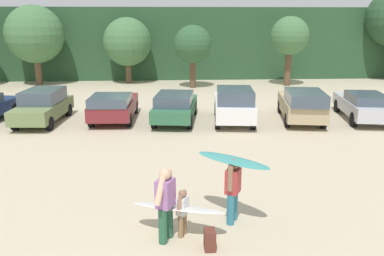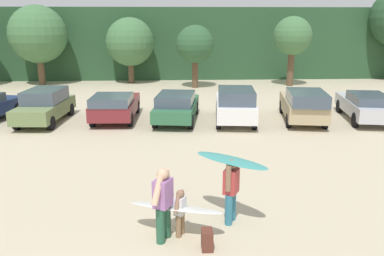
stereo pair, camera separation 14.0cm
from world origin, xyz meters
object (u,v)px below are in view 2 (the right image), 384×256
object	(u,v)px
parked_car_olive_green	(45,105)
person_child	(180,210)
person_adult	(231,187)
backpack_dropped	(207,240)
parked_car_tan	(304,104)
parked_car_forest_green	(177,106)
person_companion	(163,200)
parked_car_silver	(365,105)
surfboard_white	(176,208)
parked_car_white	(235,104)
parked_car_maroon	(115,105)
surfboard_teal	(231,160)

from	to	relation	value
parked_car_olive_green	person_child	distance (m)	12.72
person_adult	backpack_dropped	size ratio (longest dim) A/B	3.60
person_child	parked_car_tan	bearing A→B (deg)	-94.01
parked_car_forest_green	person_companion	xyz separation A→B (m)	(-0.44, -10.99, 0.20)
person_child	backpack_dropped	size ratio (longest dim) A/B	2.49
parked_car_forest_green	parked_car_silver	xyz separation A→B (m)	(9.25, -0.29, -0.01)
parked_car_silver	person_child	xyz separation A→B (m)	(-9.31, -10.53, -0.13)
surfboard_white	person_adult	bearing A→B (deg)	-141.05
parked_car_white	person_companion	world-z (taller)	person_companion
parked_car_olive_green	parked_car_maroon	size ratio (longest dim) A/B	1.03
parked_car_maroon	parked_car_forest_green	size ratio (longest dim) A/B	0.91
person_adult	parked_car_silver	bearing A→B (deg)	-102.24
parked_car_olive_green	person_companion	bearing A→B (deg)	-148.47
parked_car_olive_green	parked_car_forest_green	size ratio (longest dim) A/B	0.94
parked_car_white	surfboard_teal	xyz separation A→B (m)	(-1.66, -9.82, 0.68)
parked_car_tan	backpack_dropped	bearing A→B (deg)	162.40
parked_car_silver	parked_car_forest_green	bearing A→B (deg)	97.77
parked_car_white	backpack_dropped	xyz separation A→B (m)	(-2.32, -11.07, -0.67)
person_child	surfboard_teal	bearing A→B (deg)	-125.80
parked_car_white	person_child	bearing A→B (deg)	170.70
parked_car_silver	person_companion	distance (m)	14.43
surfboard_white	backpack_dropped	xyz separation A→B (m)	(0.65, -0.68, -0.44)
parked_car_tan	parked_car_silver	xyz separation A→B (m)	(3.09, 0.10, -0.10)
parked_car_olive_green	person_adult	distance (m)	12.91
parked_car_silver	person_companion	bearing A→B (deg)	147.43
parked_car_silver	person_companion	size ratio (longest dim) A/B	2.89
person_adult	parked_car_tan	bearing A→B (deg)	-90.00
parked_car_forest_green	person_adult	xyz separation A→B (m)	(1.18, -10.25, 0.15)
backpack_dropped	parked_car_olive_green	bearing A→B (deg)	120.58
parked_car_forest_green	parked_car_white	size ratio (longest dim) A/B	1.05
parked_car_olive_green	surfboard_teal	distance (m)	12.87
parked_car_forest_green	surfboard_white	world-z (taller)	parked_car_forest_green
parked_car_maroon	parked_car_white	size ratio (longest dim) A/B	0.96
parked_car_white	surfboard_white	xyz separation A→B (m)	(-2.98, -10.39, -0.23)
backpack_dropped	parked_car_maroon	bearing A→B (deg)	106.72
person_adult	person_companion	bearing A→B (deg)	51.53
person_companion	surfboard_teal	distance (m)	1.90
parked_car_maroon	surfboard_teal	world-z (taller)	surfboard_teal
parked_car_forest_green	person_companion	distance (m)	11.00
parked_car_maroon	person_adult	world-z (taller)	person_adult
parked_car_silver	parked_car_tan	bearing A→B (deg)	101.35
surfboard_white	person_child	bearing A→B (deg)	161.62
parked_car_forest_green	person_adult	distance (m)	10.32
parked_car_maroon	backpack_dropped	size ratio (longest dim) A/B	9.60
person_child	person_companion	xyz separation A→B (m)	(-0.38, -0.17, 0.34)
backpack_dropped	surfboard_white	bearing A→B (deg)	133.97
person_adult	surfboard_teal	bearing A→B (deg)	-54.69
parked_car_silver	surfboard_teal	world-z (taller)	surfboard_teal
person_child	person_companion	bearing A→B (deg)	51.63
person_child	surfboard_white	xyz separation A→B (m)	(-0.09, 0.07, 0.03)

